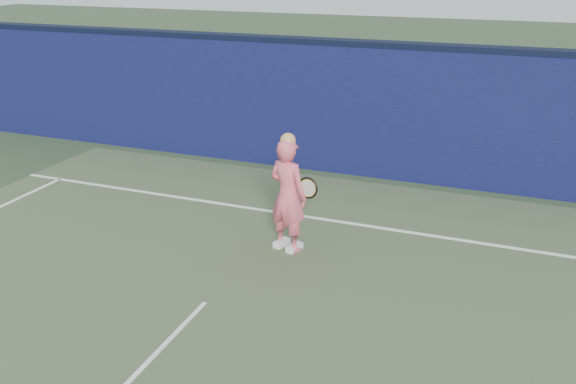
% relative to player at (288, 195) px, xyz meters
% --- Properties ---
extents(ground, '(80.00, 80.00, 0.00)m').
position_rel_player_xyz_m(ground, '(-0.42, -2.81, -0.86)').
color(ground, '#2D3F26').
rests_on(ground, ground).
extents(backstop_wall, '(24.00, 0.40, 2.50)m').
position_rel_player_xyz_m(backstop_wall, '(-0.42, 3.69, 0.39)').
color(backstop_wall, '#0E0F3D').
rests_on(backstop_wall, ground).
extents(wall_cap, '(24.00, 0.42, 0.10)m').
position_rel_player_xyz_m(wall_cap, '(-0.42, 3.69, 1.69)').
color(wall_cap, black).
rests_on(wall_cap, backstop_wall).
extents(player, '(0.71, 0.58, 1.78)m').
position_rel_player_xyz_m(player, '(0.00, 0.00, 0.00)').
color(player, '#EC5B70').
rests_on(player, ground).
extents(racket, '(0.58, 0.28, 0.34)m').
position_rel_player_xyz_m(racket, '(0.14, 0.39, -0.01)').
color(racket, black).
rests_on(racket, ground).
extents(court_lines, '(11.00, 12.04, 0.01)m').
position_rel_player_xyz_m(court_lines, '(-0.42, -3.14, -0.84)').
color(court_lines, white).
rests_on(court_lines, court_surface).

